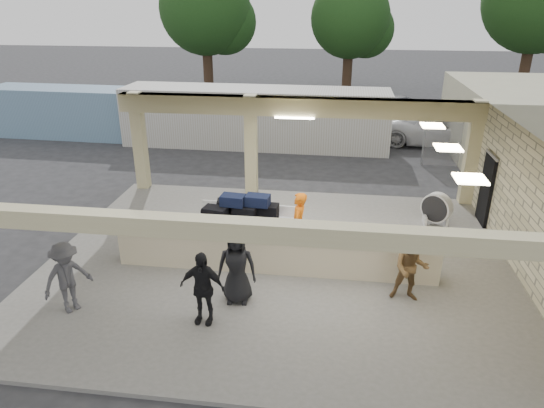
# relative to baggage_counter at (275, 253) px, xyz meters

# --- Properties ---
(ground) EXTENTS (120.00, 120.00, 0.00)m
(ground) POSITION_rel_baggage_counter_xyz_m (0.00, 0.50, -0.59)
(ground) COLOR #27272A
(ground) RESTS_ON ground
(pavilion) EXTENTS (12.01, 10.00, 3.55)m
(pavilion) POSITION_rel_baggage_counter_xyz_m (0.21, 1.16, 0.76)
(pavilion) COLOR #63615C
(pavilion) RESTS_ON ground
(baggage_counter) EXTENTS (8.20, 0.58, 0.98)m
(baggage_counter) POSITION_rel_baggage_counter_xyz_m (0.00, 0.00, 0.00)
(baggage_counter) COLOR beige
(baggage_counter) RESTS_ON pavilion
(luggage_cart) EXTENTS (2.78, 1.81, 1.58)m
(luggage_cart) POSITION_rel_baggage_counter_xyz_m (-1.11, 1.00, 0.36)
(luggage_cart) COLOR white
(luggage_cart) RESTS_ON pavilion
(drum_fan) EXTENTS (0.91, 0.80, 1.02)m
(drum_fan) POSITION_rel_baggage_counter_xyz_m (4.50, 3.32, 0.06)
(drum_fan) COLOR white
(drum_fan) RESTS_ON pavilion
(baggage_handler) EXTENTS (0.42, 0.69, 1.81)m
(baggage_handler) POSITION_rel_baggage_counter_xyz_m (0.51, 0.80, 0.42)
(baggage_handler) COLOR orange
(baggage_handler) RESTS_ON pavilion
(passenger_a) EXTENTS (0.82, 0.40, 1.64)m
(passenger_a) POSITION_rel_baggage_counter_xyz_m (3.17, -0.88, 0.33)
(passenger_a) COLOR brown
(passenger_a) RESTS_ON pavilion
(passenger_b) EXTENTS (0.99, 0.42, 1.65)m
(passenger_b) POSITION_rel_baggage_counter_xyz_m (-1.23, -2.29, 0.34)
(passenger_b) COLOR black
(passenger_b) RESTS_ON pavilion
(passenger_c) EXTENTS (0.94, 1.08, 1.66)m
(passenger_c) POSITION_rel_baggage_counter_xyz_m (-4.23, -2.29, 0.34)
(passenger_c) COLOR #444348
(passenger_c) RESTS_ON pavilion
(passenger_d) EXTENTS (0.90, 0.42, 1.79)m
(passenger_d) POSITION_rel_baggage_counter_xyz_m (-0.67, -1.44, 0.41)
(passenger_d) COLOR black
(passenger_d) RESTS_ON pavilion
(car_white_a) EXTENTS (5.62, 3.33, 1.51)m
(car_white_a) POSITION_rel_baggage_counter_xyz_m (6.25, 12.70, 0.17)
(car_white_a) COLOR silver
(car_white_a) RESTS_ON ground
(car_white_b) EXTENTS (5.10, 2.93, 1.52)m
(car_white_b) POSITION_rel_baggage_counter_xyz_m (10.65, 13.24, 0.17)
(car_white_b) COLOR silver
(car_white_b) RESTS_ON ground
(car_dark) EXTENTS (4.79, 3.86, 1.54)m
(car_dark) POSITION_rel_baggage_counter_xyz_m (4.79, 16.00, 0.19)
(car_dark) COLOR black
(car_dark) RESTS_ON ground
(container_white) EXTENTS (12.40, 2.67, 2.68)m
(container_white) POSITION_rel_baggage_counter_xyz_m (-2.41, 11.58, 0.75)
(container_white) COLOR beige
(container_white) RESTS_ON ground
(container_blue) EXTENTS (9.31, 2.54, 2.40)m
(container_blue) POSITION_rel_baggage_counter_xyz_m (-11.43, 12.08, 0.61)
(container_blue) COLOR #698EA8
(container_blue) RESTS_ON ground
(tree_left) EXTENTS (6.60, 6.30, 9.00)m
(tree_left) POSITION_rel_baggage_counter_xyz_m (-7.68, 24.66, 5.00)
(tree_left) COLOR #382619
(tree_left) RESTS_ON ground
(tree_mid) EXTENTS (6.00, 5.60, 8.00)m
(tree_mid) POSITION_rel_baggage_counter_xyz_m (2.32, 26.66, 4.38)
(tree_mid) COLOR #382619
(tree_mid) RESTS_ON ground
(tree_right) EXTENTS (7.20, 7.00, 10.00)m
(tree_right) POSITION_rel_baggage_counter_xyz_m (14.32, 25.66, 5.63)
(tree_right) COLOR #382619
(tree_right) RESTS_ON ground
(adjacent_building) EXTENTS (6.00, 8.00, 3.20)m
(adjacent_building) POSITION_rel_baggage_counter_xyz_m (9.50, 10.50, 1.01)
(adjacent_building) COLOR #B2AF8D
(adjacent_building) RESTS_ON ground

